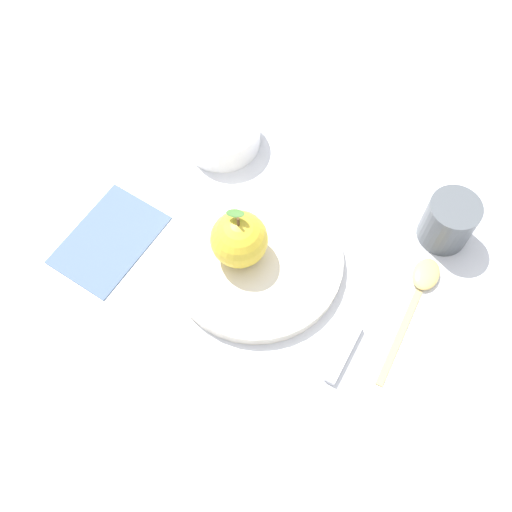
{
  "coord_description": "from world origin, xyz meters",
  "views": [
    {
      "loc": [
        -0.31,
        0.12,
        0.7
      ],
      "look_at": [
        0.02,
        0.01,
        0.02
      ],
      "focal_mm": 41.36,
      "sensor_mm": 36.0,
      "label": 1
    }
  ],
  "objects_px": {
    "dinner_plate": "(256,259)",
    "cup": "(450,220)",
    "apple": "(239,239)",
    "knife": "(360,321)",
    "linen_napkin": "(109,239)",
    "spoon": "(420,289)",
    "side_bowl": "(222,131)"
  },
  "relations": [
    {
      "from": "apple",
      "to": "side_bowl",
      "type": "distance_m",
      "value": 0.2
    },
    {
      "from": "spoon",
      "to": "linen_napkin",
      "type": "distance_m",
      "value": 0.42
    },
    {
      "from": "cup",
      "to": "spoon",
      "type": "height_order",
      "value": "cup"
    },
    {
      "from": "dinner_plate",
      "to": "cup",
      "type": "xyz_separation_m",
      "value": [
        -0.04,
        -0.25,
        0.03
      ]
    },
    {
      "from": "side_bowl",
      "to": "linen_napkin",
      "type": "distance_m",
      "value": 0.22
    },
    {
      "from": "dinner_plate",
      "to": "cup",
      "type": "bearing_deg",
      "value": -99.93
    },
    {
      "from": "dinner_plate",
      "to": "side_bowl",
      "type": "relative_size",
      "value": 2.03
    },
    {
      "from": "dinner_plate",
      "to": "spoon",
      "type": "distance_m",
      "value": 0.21
    },
    {
      "from": "knife",
      "to": "linen_napkin",
      "type": "distance_m",
      "value": 0.35
    },
    {
      "from": "knife",
      "to": "linen_napkin",
      "type": "height_order",
      "value": "knife"
    },
    {
      "from": "knife",
      "to": "linen_napkin",
      "type": "xyz_separation_m",
      "value": [
        0.22,
        0.27,
        -0.0
      ]
    },
    {
      "from": "dinner_plate",
      "to": "cup",
      "type": "relative_size",
      "value": 3.17
    },
    {
      "from": "cup",
      "to": "apple",
      "type": "bearing_deg",
      "value": 78.22
    },
    {
      "from": "side_bowl",
      "to": "spoon",
      "type": "bearing_deg",
      "value": -152.07
    },
    {
      "from": "side_bowl",
      "to": "spoon",
      "type": "relative_size",
      "value": 0.74
    },
    {
      "from": "dinner_plate",
      "to": "side_bowl",
      "type": "bearing_deg",
      "value": -5.6
    },
    {
      "from": "spoon",
      "to": "knife",
      "type": "bearing_deg",
      "value": 99.07
    },
    {
      "from": "side_bowl",
      "to": "dinner_plate",
      "type": "bearing_deg",
      "value": 174.4
    },
    {
      "from": "linen_napkin",
      "to": "knife",
      "type": "bearing_deg",
      "value": -129.37
    },
    {
      "from": "apple",
      "to": "linen_napkin",
      "type": "bearing_deg",
      "value": 61.11
    },
    {
      "from": "side_bowl",
      "to": "cup",
      "type": "bearing_deg",
      "value": -137.03
    },
    {
      "from": "cup",
      "to": "knife",
      "type": "bearing_deg",
      "value": 116.69
    },
    {
      "from": "dinner_plate",
      "to": "linen_napkin",
      "type": "bearing_deg",
      "value": 60.56
    },
    {
      "from": "cup",
      "to": "knife",
      "type": "height_order",
      "value": "cup"
    },
    {
      "from": "dinner_plate",
      "to": "side_bowl",
      "type": "distance_m",
      "value": 0.21
    },
    {
      "from": "spoon",
      "to": "apple",
      "type": "bearing_deg",
      "value": 59.43
    },
    {
      "from": "apple",
      "to": "knife",
      "type": "bearing_deg",
      "value": -140.06
    },
    {
      "from": "side_bowl",
      "to": "cup",
      "type": "distance_m",
      "value": 0.34
    },
    {
      "from": "apple",
      "to": "dinner_plate",
      "type": "bearing_deg",
      "value": -123.96
    },
    {
      "from": "apple",
      "to": "knife",
      "type": "distance_m",
      "value": 0.18
    },
    {
      "from": "apple",
      "to": "knife",
      "type": "height_order",
      "value": "apple"
    },
    {
      "from": "apple",
      "to": "cup",
      "type": "distance_m",
      "value": 0.28
    }
  ]
}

